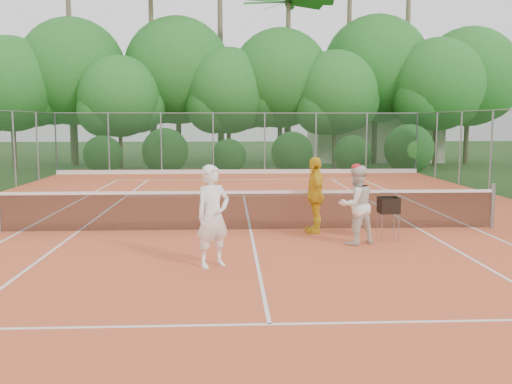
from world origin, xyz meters
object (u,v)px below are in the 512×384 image
ball_hopper (389,206)px  player_yellow (315,195)px  player_white (213,216)px  player_center_grp (356,205)px

ball_hopper → player_yellow: bearing=147.0°
player_white → player_center_grp: (2.98, 1.75, -0.07)m
player_white → player_yellow: (2.31, 3.06, -0.03)m
ball_hopper → player_center_grp: bearing=-155.5°
player_center_grp → ball_hopper: size_ratio=1.82×
player_yellow → ball_hopper: 1.75m
player_yellow → ball_hopper: size_ratio=1.89×
player_yellow → player_white: bearing=-39.5°
player_white → ball_hopper: (3.81, 2.16, -0.17)m
player_white → ball_hopper: bearing=-4.0°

